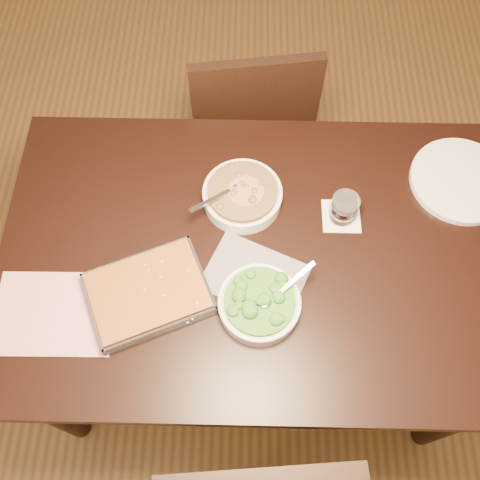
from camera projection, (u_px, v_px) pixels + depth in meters
The scene contains 11 objects.
ground at pixel (251, 333), 2.12m from camera, with size 4.00×4.00×0.00m, color #4E3116.
table at pixel (256, 266), 1.53m from camera, with size 1.40×0.90×0.75m.
magazine_a at pixel (54, 313), 1.36m from camera, with size 0.31×0.23×0.01m, color #9D2C42.
magazine_b at pixel (255, 277), 1.41m from camera, with size 0.25×0.18×0.00m, color #282A31.
coaster at pixel (341, 216), 1.49m from camera, with size 0.11×0.11×0.00m, color white.
stew_bowl at pixel (242, 195), 1.49m from camera, with size 0.22×0.22×0.09m.
broccoli_bowl at pixel (259, 304), 1.35m from camera, with size 0.21×0.21×0.08m.
baking_dish at pixel (149, 294), 1.36m from camera, with size 0.36×0.32×0.05m.
wine_tumbler at pixel (344, 208), 1.45m from camera, with size 0.07×0.07×0.09m.
dinner_plate at pixel (461, 181), 1.54m from camera, with size 0.29×0.29×0.02m, color silver.
chair_far at pixel (250, 119), 1.97m from camera, with size 0.47×0.47×0.89m.
Camera 1 is at (-0.03, -0.62, 2.06)m, focal length 40.00 mm.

